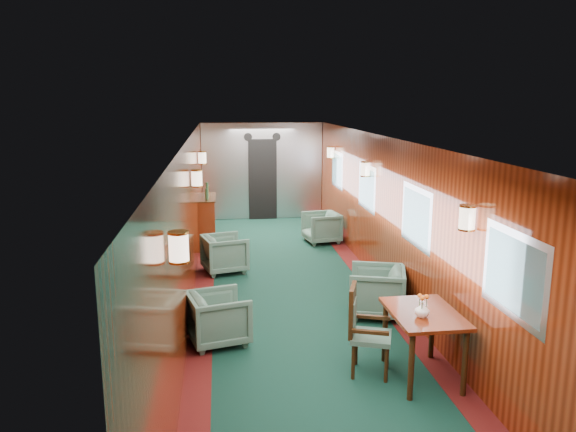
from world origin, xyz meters
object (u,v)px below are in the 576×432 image
object	(u,v)px
armchair_left_far	(225,254)
credenza	(207,221)
dining_table	(424,322)
side_chair	(363,326)
armchair_right_near	(377,291)
armchair_left_near	(219,318)
armchair_right_far	(321,227)

from	to	relation	value
armchair_left_far	credenza	bearing A→B (deg)	-4.76
dining_table	side_chair	bearing A→B (deg)	162.22
dining_table	armchair_right_near	bearing A→B (deg)	89.23
armchair_left_near	armchair_right_far	xyz separation A→B (m)	(2.15, 4.72, 0.00)
armchair_left_near	credenza	bearing A→B (deg)	-11.95
armchair_right_near	credenza	bearing A→B (deg)	-133.25
credenza	armchair_left_far	size ratio (longest dim) A/B	1.80
armchair_right_far	armchair_left_far	bearing A→B (deg)	-58.08
side_chair	armchair_left_near	bearing A→B (deg)	167.09
armchair_left_near	armchair_right_far	world-z (taller)	same
armchair_right_near	armchair_left_near	bearing A→B (deg)	-57.26
credenza	armchair_left_near	distance (m)	4.76
credenza	armchair_right_near	distance (m)	4.77
credenza	armchair_right_near	world-z (taller)	credenza
dining_table	armchair_left_far	bearing A→B (deg)	116.22
dining_table	armchair_left_near	distance (m)	2.49
credenza	armchair_left_far	bearing A→B (deg)	-79.60
armchair_right_far	dining_table	bearing A→B (deg)	-9.34
armchair_right_near	armchair_right_far	bearing A→B (deg)	-163.11
dining_table	armchair_left_far	size ratio (longest dim) A/B	1.41
side_chair	armchair_left_near	xyz separation A→B (m)	(-1.57, 0.97, -0.22)
armchair_left_near	armchair_right_near	xyz separation A→B (m)	(2.18, 0.64, 0.03)
armchair_left_near	armchair_left_far	distance (m)	2.92
side_chair	armchair_right_far	world-z (taller)	side_chair
side_chair	armchair_right_near	size ratio (longest dim) A/B	1.31
side_chair	credenza	world-z (taller)	credenza
armchair_left_near	armchair_right_far	bearing A→B (deg)	-39.12
dining_table	armchair_right_near	world-z (taller)	dining_table
credenza	armchair_right_near	bearing A→B (deg)	-59.65
dining_table	armchair_right_far	bearing A→B (deg)	89.64
armchair_left_near	armchair_left_far	world-z (taller)	armchair_left_far
dining_table	armchair_left_near	world-z (taller)	dining_table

